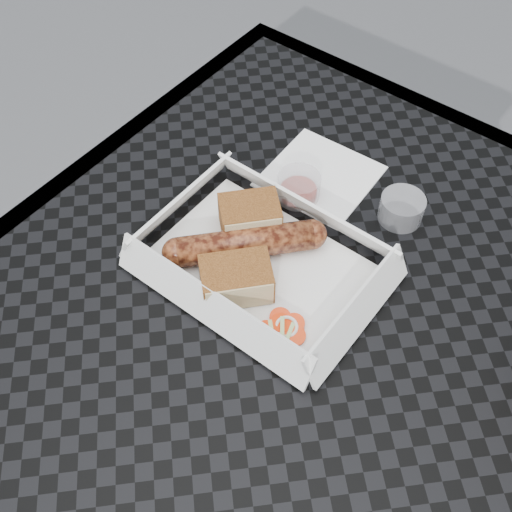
{
  "coord_description": "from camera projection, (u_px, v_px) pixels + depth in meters",
  "views": [
    {
      "loc": [
        0.12,
        -0.28,
        1.3
      ],
      "look_at": [
        -0.12,
        0.03,
        0.78
      ],
      "focal_mm": 45.0,
      "sensor_mm": 36.0,
      "label": 1
    }
  ],
  "objects": [
    {
      "name": "bratwurst",
      "position": [
        245.0,
        244.0,
        0.68
      ],
      "size": [
        0.13,
        0.14,
        0.03
      ],
      "rotation": [
        0.0,
        0.0,
        0.83
      ],
      "color": "brown",
      "rests_on": "food_tray"
    },
    {
      "name": "condiment_cup_sauce",
      "position": [
        299.0,
        187.0,
        0.74
      ],
      "size": [
        0.05,
        0.05,
        0.03
      ],
      "primitive_type": "cylinder",
      "color": "maroon",
      "rests_on": "patio_table"
    },
    {
      "name": "condiment_cup_empty",
      "position": [
        402.0,
        209.0,
        0.72
      ],
      "size": [
        0.05,
        0.05,
        0.03
      ],
      "primitive_type": "cylinder",
      "color": "silver",
      "rests_on": "patio_table"
    },
    {
      "name": "veg_garnish",
      "position": [
        284.0,
        332.0,
        0.63
      ],
      "size": [
        0.03,
        0.03,
        0.0
      ],
      "color": "#F2350A",
      "rests_on": "food_tray"
    },
    {
      "name": "food_tray",
      "position": [
        262.0,
        266.0,
        0.68
      ],
      "size": [
        0.22,
        0.15,
        0.0
      ],
      "primitive_type": "cube",
      "color": "white",
      "rests_on": "patio_table"
    },
    {
      "name": "bread_near",
      "position": [
        250.0,
        217.0,
        0.7
      ],
      "size": [
        0.08,
        0.08,
        0.04
      ],
      "primitive_type": "cube",
      "rotation": [
        0.0,
        0.0,
        0.83
      ],
      "color": "brown",
      "rests_on": "food_tray"
    },
    {
      "name": "bread_far",
      "position": [
        236.0,
        279.0,
        0.65
      ],
      "size": [
        0.08,
        0.08,
        0.04
      ],
      "primitive_type": "cube",
      "rotation": [
        0.0,
        0.0,
        0.83
      ],
      "color": "brown",
      "rests_on": "food_tray"
    },
    {
      "name": "patio_table",
      "position": [
        329.0,
        390.0,
        0.68
      ],
      "size": [
        0.8,
        0.8,
        0.74
      ],
      "color": "black",
      "rests_on": "ground"
    },
    {
      "name": "napkin",
      "position": [
        320.0,
        176.0,
        0.77
      ],
      "size": [
        0.13,
        0.13,
        0.0
      ],
      "primitive_type": "cube",
      "rotation": [
        0.0,
        0.0,
        0.05
      ],
      "color": "white",
      "rests_on": "patio_table"
    }
  ]
}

